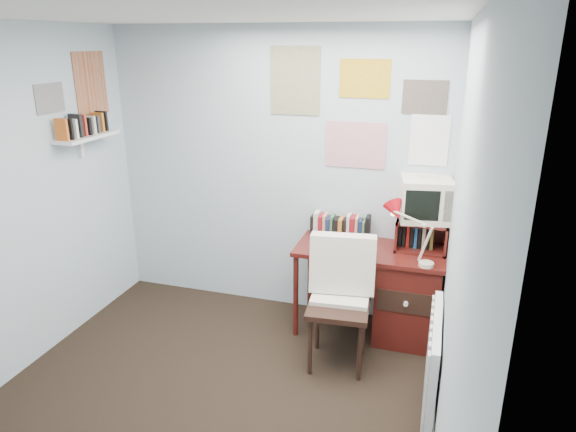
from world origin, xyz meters
name	(u,v)px	position (x,y,z in m)	size (l,w,h in m)	color
ground	(192,425)	(0.00, 0.00, 0.00)	(3.50, 3.50, 0.00)	black
back_wall	(275,174)	(0.00, 1.75, 1.25)	(3.00, 0.02, 2.50)	silver
right_wall	(454,281)	(1.50, 0.00, 1.25)	(0.02, 3.50, 2.50)	silver
ceiling	(161,12)	(0.00, 0.00, 2.50)	(3.00, 3.50, 0.02)	white
desk	(401,292)	(1.17, 1.48, 0.41)	(1.20, 0.55, 0.76)	#521712
desk_chair	(339,308)	(0.76, 0.94, 0.48)	(0.49, 0.47, 0.96)	black
desk_lamp	(428,241)	(1.35, 1.26, 0.96)	(0.29, 0.24, 0.41)	red
tv_riser	(421,235)	(1.29, 1.59, 0.89)	(0.40, 0.30, 0.25)	#521712
crt_tv	(426,197)	(1.30, 1.61, 1.19)	(0.39, 0.36, 0.37)	#EEE1C7
book_row	(346,226)	(0.66, 1.66, 0.87)	(0.60, 0.14, 0.22)	#521712
radiator	(433,361)	(1.46, 0.55, 0.42)	(0.09, 0.80, 0.60)	white
wall_shelf	(87,137)	(-1.40, 1.10, 1.62)	(0.20, 0.62, 0.24)	white
posters_back	(357,108)	(0.70, 1.74, 1.85)	(1.20, 0.01, 0.90)	white
posters_left	(71,89)	(-1.49, 1.10, 2.00)	(0.01, 0.70, 0.60)	white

